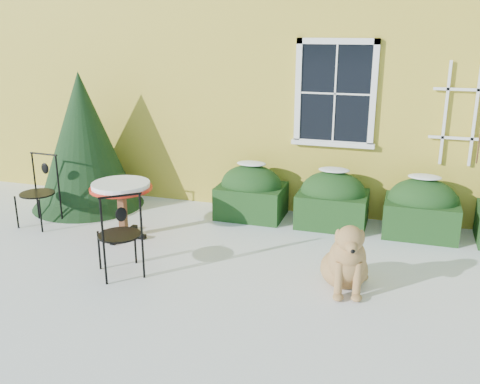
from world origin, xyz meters
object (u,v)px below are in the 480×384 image
(bistro_table, at_px, (121,192))
(patio_chair_near, at_px, (120,234))
(evergreen_shrub, at_px, (85,153))
(patio_chair_far, at_px, (39,191))
(dog, at_px, (346,262))

(bistro_table, height_order, patio_chair_near, patio_chair_near)
(evergreen_shrub, distance_m, patio_chair_near, 2.98)
(evergreen_shrub, bearing_deg, patio_chair_far, -99.12)
(patio_chair_far, height_order, dog, patio_chair_far)
(evergreen_shrub, xyz_separation_m, patio_chair_near, (1.92, -2.24, -0.36))
(bistro_table, bearing_deg, patio_chair_near, -61.43)
(patio_chair_near, bearing_deg, dog, 148.73)
(bistro_table, bearing_deg, evergreen_shrub, 139.51)
(evergreen_shrub, relative_size, patio_chair_near, 2.06)
(evergreen_shrub, bearing_deg, patio_chair_near, -49.45)
(dog, bearing_deg, bistro_table, 154.50)
(bistro_table, bearing_deg, dog, -11.89)
(patio_chair_near, bearing_deg, bistro_table, -101.94)
(bistro_table, relative_size, dog, 0.89)
(evergreen_shrub, bearing_deg, dog, -21.46)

